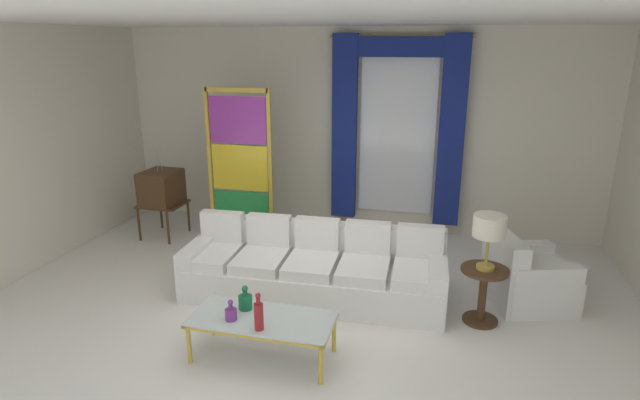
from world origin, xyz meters
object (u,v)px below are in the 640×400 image
at_px(bottle_amber_squat, 231,313).
at_px(table_lamp_brass, 489,229).
at_px(stained_glass_divider, 240,171).
at_px(couch_white_long, 315,269).
at_px(vintage_tv, 161,189).
at_px(bottle_crystal_tall, 259,315).
at_px(bottle_blue_decanter, 245,301).
at_px(armchair_white, 524,279).
at_px(round_side_table, 483,290).
at_px(coffee_table, 262,321).
at_px(peacock_figurine, 262,239).

bearing_deg(bottle_amber_squat, table_lamp_brass, 29.51).
height_order(bottle_amber_squat, stained_glass_divider, stained_glass_divider).
height_order(couch_white_long, vintage_tv, vintage_tv).
bearing_deg(vintage_tv, table_lamp_brass, -17.65).
height_order(vintage_tv, stained_glass_divider, stained_glass_divider).
bearing_deg(bottle_crystal_tall, stained_glass_divider, 115.11).
bearing_deg(bottle_blue_decanter, armchair_white, 30.92).
distance_m(vintage_tv, round_side_table, 4.71).
relative_size(stained_glass_divider, table_lamp_brass, 3.86).
bearing_deg(table_lamp_brass, stained_glass_divider, 155.33).
relative_size(couch_white_long, coffee_table, 2.27).
bearing_deg(stained_glass_divider, bottle_blue_decanter, -66.89).
relative_size(bottle_blue_decanter, bottle_amber_squat, 1.20).
bearing_deg(stained_glass_divider, peacock_figurine, -41.07).
xyz_separation_m(bottle_blue_decanter, bottle_crystal_tall, (0.25, -0.31, 0.06)).
bearing_deg(vintage_tv, round_side_table, -17.65).
relative_size(armchair_white, peacock_figurine, 1.71).
bearing_deg(bottle_amber_squat, vintage_tv, 130.04).
distance_m(peacock_figurine, table_lamp_brass, 3.13).
distance_m(coffee_table, stained_glass_divider, 3.02).
bearing_deg(stained_glass_divider, couch_white_long, -42.87).
height_order(bottle_amber_squat, peacock_figurine, bottle_amber_squat).
distance_m(bottle_blue_decanter, armchair_white, 3.08).
distance_m(vintage_tv, peacock_figurine, 1.77).
xyz_separation_m(armchair_white, table_lamp_brass, (-0.47, -0.54, 0.74)).
bearing_deg(vintage_tv, couch_white_long, -25.33).
xyz_separation_m(bottle_amber_squat, peacock_figurine, (-0.59, 2.37, -0.26)).
relative_size(bottle_blue_decanter, round_side_table, 0.40).
bearing_deg(vintage_tv, bottle_blue_decanter, -46.94).
relative_size(couch_white_long, bottle_blue_decanter, 12.54).
relative_size(coffee_table, bottle_crystal_tall, 3.74).
height_order(couch_white_long, bottle_blue_decanter, couch_white_long).
bearing_deg(armchair_white, round_side_table, -130.86).
bearing_deg(peacock_figurine, stained_glass_divider, 138.93).
bearing_deg(coffee_table, round_side_table, 30.39).
height_order(peacock_figurine, table_lamp_brass, table_lamp_brass).
bearing_deg(table_lamp_brass, couch_white_long, 174.65).
relative_size(vintage_tv, peacock_figurine, 2.24).
bearing_deg(round_side_table, peacock_figurine, 158.46).
bearing_deg(peacock_figurine, bottle_crystal_tall, -70.08).
xyz_separation_m(couch_white_long, bottle_blue_decanter, (-0.34, -1.21, 0.18)).
bearing_deg(peacock_figurine, vintage_tv, 169.30).
distance_m(stained_glass_divider, peacock_figurine, 1.02).
bearing_deg(couch_white_long, armchair_white, 9.16).
bearing_deg(bottle_blue_decanter, bottle_crystal_tall, -50.80).
relative_size(round_side_table, table_lamp_brass, 1.04).
bearing_deg(stained_glass_divider, round_side_table, -24.67).
distance_m(bottle_amber_squat, armchair_white, 3.24).
relative_size(coffee_table, armchair_white, 1.26).
bearing_deg(couch_white_long, bottle_crystal_tall, -93.52).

